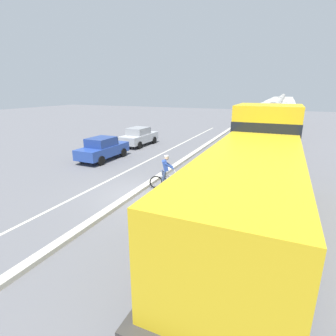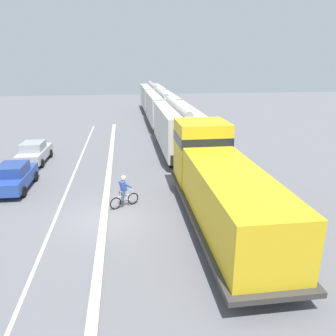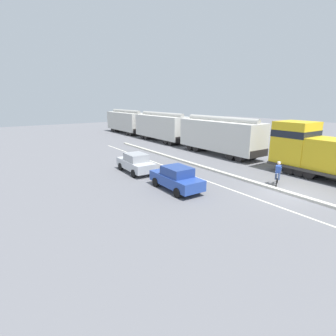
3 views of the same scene
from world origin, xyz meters
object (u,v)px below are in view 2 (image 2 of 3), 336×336
at_px(locomotive, 218,185).
at_px(parked_car_silver, 34,152).
at_px(hopper_car_middle, 161,108).
at_px(hopper_car_trailing, 152,97).
at_px(hopper_car_lead, 177,128).
at_px(cyclist, 124,193).
at_px(parked_car_blue, 14,177).

height_order(locomotive, parked_car_silver, locomotive).
xyz_separation_m(locomotive, hopper_car_middle, (0.00, 23.76, 0.28)).
relative_size(hopper_car_trailing, parked_car_silver, 2.49).
height_order(locomotive, hopper_car_lead, locomotive).
xyz_separation_m(locomotive, cyclist, (-4.49, 2.01, -0.98)).
xyz_separation_m(hopper_car_trailing, parked_car_silver, (-11.13, -24.54, -1.26)).
bearing_deg(hopper_car_middle, parked_car_silver, -130.70).
height_order(hopper_car_lead, parked_car_blue, hopper_car_lead).
xyz_separation_m(hopper_car_middle, cyclist, (-4.49, -21.75, -1.26)).
height_order(hopper_car_middle, parked_car_blue, hopper_car_middle).
relative_size(hopper_car_trailing, cyclist, 6.18).
height_order(hopper_car_middle, hopper_car_trailing, same).
bearing_deg(parked_car_silver, cyclist, -52.98).
distance_m(locomotive, cyclist, 5.02).
bearing_deg(parked_car_blue, cyclist, -27.35).
distance_m(locomotive, hopper_car_middle, 23.76).
distance_m(locomotive, hopper_car_trailing, 35.36).
xyz_separation_m(hopper_car_trailing, parked_car_blue, (-10.97, -30.00, -1.26)).
distance_m(parked_car_blue, parked_car_silver, 5.46).
bearing_deg(parked_car_silver, parked_car_blue, -88.25).
distance_m(hopper_car_middle, hopper_car_trailing, 11.60).
xyz_separation_m(locomotive, parked_car_silver, (-11.13, 10.81, -0.98)).
bearing_deg(hopper_car_middle, parked_car_blue, -120.79).
bearing_deg(cyclist, locomotive, -24.10).
xyz_separation_m(hopper_car_lead, hopper_car_trailing, (0.00, 23.20, 0.00)).
bearing_deg(hopper_car_middle, locomotive, -90.00).
bearing_deg(cyclist, hopper_car_middle, 78.33).
relative_size(hopper_car_lead, parked_car_silver, 2.49).
distance_m(hopper_car_trailing, cyclist, 33.67).
xyz_separation_m(hopper_car_lead, cyclist, (-4.49, -10.15, -1.26)).
bearing_deg(locomotive, hopper_car_lead, 90.00).
relative_size(locomotive, parked_car_silver, 2.73).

